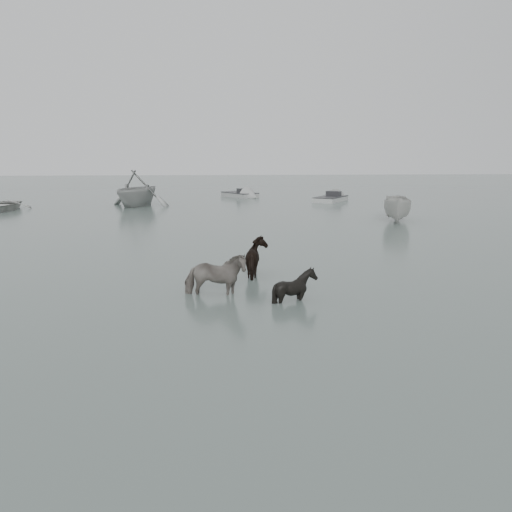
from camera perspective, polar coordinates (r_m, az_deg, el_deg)
The scene contains 8 objects.
ground at distance 16.59m, azimuth -0.23°, elevation -3.55°, with size 140.00×140.00×0.00m, color #4E5D57.
pony_pinto at distance 16.00m, azimuth -4.13°, elevation -1.33°, with size 0.82×1.80×1.52m, color black.
pony_dark at distance 18.57m, azimuth 0.28°, elevation 0.25°, with size 1.41×1.21×1.42m, color black.
pony_black at distance 15.53m, azimuth 3.92°, elevation -2.21°, with size 1.01×1.14×1.25m, color black.
rowboat_trail at distance 41.34m, azimuth -11.79°, elevation 6.77°, with size 4.41×5.11×2.69m, color #9C9F9C.
boat_small at distance 33.12m, azimuth 14.01°, elevation 4.75°, with size 1.54×4.09×1.58m, color #B8B7B3.
skiff_port at distance 44.47m, azimuth 7.49°, elevation 5.92°, with size 4.85×1.60×0.75m, color #9FA29F, non-canonical shape.
skiff_mid at distance 48.11m, azimuth -1.63°, elevation 6.38°, with size 4.48×1.60×0.75m, color gray, non-canonical shape.
Camera 1 is at (-0.95, -16.04, 4.13)m, focal length 40.00 mm.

